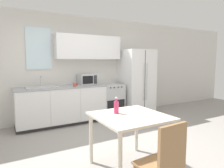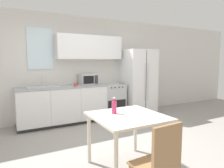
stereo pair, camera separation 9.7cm
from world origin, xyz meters
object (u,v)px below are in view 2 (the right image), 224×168
(microwave, at_px, (88,79))
(coffee_mug, at_px, (76,85))
(dining_table, at_px, (128,123))
(drink_bottle, at_px, (114,107))
(oven_range, at_px, (112,100))
(dining_chair_near, at_px, (160,161))
(refrigerator, at_px, (138,82))

(microwave, xyz_separation_m, coffee_mug, (-0.43, -0.29, -0.09))
(dining_table, height_order, drink_bottle, drink_bottle)
(oven_range, distance_m, drink_bottle, 2.66)
(oven_range, xyz_separation_m, coffee_mug, (-1.08, -0.20, 0.52))
(drink_bottle, bearing_deg, oven_range, 62.94)
(oven_range, relative_size, coffee_mug, 8.41)
(microwave, distance_m, dining_table, 2.67)
(dining_table, bearing_deg, dining_chair_near, -100.32)
(refrigerator, relative_size, drink_bottle, 7.83)
(dining_table, bearing_deg, coffee_mug, 90.23)
(drink_bottle, bearing_deg, microwave, 77.42)
(microwave, relative_size, dining_table, 0.45)
(oven_range, xyz_separation_m, dining_chair_near, (-1.23, -3.36, 0.09))
(oven_range, relative_size, microwave, 2.08)
(dining_table, relative_size, dining_chair_near, 1.03)
(coffee_mug, bearing_deg, oven_range, 10.64)
(dining_table, distance_m, drink_bottle, 0.30)
(oven_range, relative_size, refrigerator, 0.48)
(coffee_mug, bearing_deg, dining_chair_near, -92.63)
(refrigerator, distance_m, dining_chair_near, 3.89)
(dining_chair_near, bearing_deg, refrigerator, 54.47)
(oven_range, distance_m, dining_chair_near, 3.58)
(coffee_mug, xyz_separation_m, dining_table, (0.01, -2.31, -0.31))
(coffee_mug, relative_size, drink_bottle, 0.45)
(dining_chair_near, bearing_deg, coffee_mug, 83.76)
(dining_table, xyz_separation_m, drink_bottle, (-0.12, 0.18, 0.21))
(dining_chair_near, relative_size, drink_bottle, 3.94)
(refrigerator, xyz_separation_m, drink_bottle, (-2.01, -2.26, -0.05))
(oven_range, height_order, microwave, microwave)
(refrigerator, height_order, drink_bottle, refrigerator)
(oven_range, height_order, dining_chair_near, dining_chair_near)
(microwave, relative_size, coffee_mug, 4.05)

